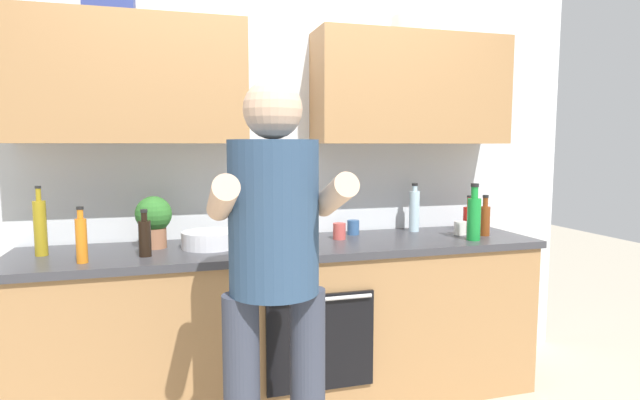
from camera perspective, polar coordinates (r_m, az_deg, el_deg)
name	(u,v)px	position (r m, az deg, el deg)	size (l,w,h in m)	color
back_wall_unit	(278,135)	(3.04, -4.72, 7.22)	(4.00, 0.38, 2.50)	silver
counter	(290,323)	(2.95, -3.39, -13.52)	(2.84, 0.67, 0.90)	#A37547
person_standing	(274,264)	(1.96, -5.09, -7.04)	(0.49, 0.45, 1.68)	#383D4C
bottle_soy	(145,237)	(2.64, -18.86, -3.88)	(0.06, 0.06, 0.23)	black
bottle_oil	(40,227)	(2.86, -28.62, -2.63)	(0.06, 0.06, 0.34)	olive
bottle_soda	(474,217)	(3.05, 16.71, -1.79)	(0.08, 0.08, 0.32)	#198C33
bottle_juice	(81,239)	(2.60, -24.96, -3.92)	(0.05, 0.05, 0.26)	orange
bottle_syrup	(278,218)	(2.96, -4.64, -1.96)	(0.07, 0.07, 0.29)	#8C4C14
bottle_water	(414,210)	(3.27, 10.43, -1.10)	(0.06, 0.06, 0.30)	silver
bottle_hotsauce	(468,218)	(3.37, 16.15, -1.95)	(0.07, 0.07, 0.23)	red
bottle_vinegar	(485,219)	(3.23, 17.83, -2.02)	(0.06, 0.06, 0.24)	brown
cup_tea	(353,227)	(3.12, 3.71, -3.05)	(0.07, 0.07, 0.09)	#33598C
cup_ceramic	(339,231)	(2.97, 2.16, -3.48)	(0.07, 0.07, 0.09)	#BF4C47
cup_coffee	(460,228)	(3.23, 15.28, -3.01)	(0.07, 0.07, 0.08)	white
mixing_bowl	(210,239)	(2.79, -12.13, -4.29)	(0.29, 0.29, 0.09)	silver
potted_herb	(154,219)	(2.84, -17.97, -2.00)	(0.19, 0.19, 0.27)	#9E6647
grocery_bag_rice	(287,225)	(2.76, -3.72, -2.84)	(0.24, 0.19, 0.22)	beige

